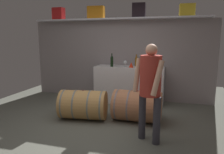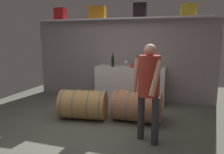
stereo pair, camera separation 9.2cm
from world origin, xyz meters
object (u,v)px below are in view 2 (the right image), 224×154
(toolcase_black, at_px, (140,10))
(winemaker_pouring, at_px, (149,83))
(toolcase_orange, at_px, (97,13))
(wine_glass, at_px, (126,62))
(toolcase_yellow, at_px, (189,10))
(wine_bottle_amber, at_px, (137,61))
(wine_bottle_dark, at_px, (113,61))
(toolcase_red, at_px, (60,14))
(wine_barrel_near, at_px, (137,106))
(wine_barrel_far, at_px, (83,104))
(work_cabinet, at_px, (130,85))
(red_funnel, at_px, (132,65))

(toolcase_black, xyz_separation_m, winemaker_pouring, (0.54, -2.16, -1.32))
(toolcase_orange, bearing_deg, wine_glass, -17.27)
(toolcase_orange, distance_m, toolcase_yellow, 2.19)
(wine_bottle_amber, bearing_deg, wine_bottle_dark, -153.38)
(toolcase_red, bearing_deg, wine_glass, -2.09)
(toolcase_orange, distance_m, wine_glass, 1.49)
(toolcase_yellow, relative_size, wine_barrel_near, 0.37)
(toolcase_black, height_order, wine_glass, toolcase_black)
(toolcase_yellow, bearing_deg, wine_glass, -174.88)
(toolcase_red, relative_size, winemaker_pouring, 0.21)
(toolcase_black, xyz_separation_m, wine_barrel_far, (-0.81, -1.56, -1.95))
(wine_bottle_amber, bearing_deg, wine_barrel_near, -78.85)
(toolcase_red, distance_m, winemaker_pouring, 3.71)
(toolcase_black, bearing_deg, toolcase_orange, 176.34)
(winemaker_pouring, bearing_deg, toolcase_red, -9.32)
(toolcase_yellow, bearing_deg, winemaker_pouring, -108.08)
(toolcase_red, distance_m, wine_bottle_amber, 2.45)
(winemaker_pouring, bearing_deg, work_cabinet, -40.77)
(work_cabinet, height_order, red_funnel, red_funnel)
(wine_bottle_dark, height_order, winemaker_pouring, winemaker_pouring)
(toolcase_red, distance_m, toolcase_orange, 1.07)
(toolcase_black, bearing_deg, toolcase_yellow, -3.66)
(toolcase_black, bearing_deg, wine_barrel_near, -84.19)
(work_cabinet, relative_size, wine_bottle_dark, 5.22)
(work_cabinet, height_order, wine_barrel_near, work_cabinet)
(toolcase_yellow, height_order, wine_barrel_far, toolcase_yellow)
(wine_bottle_dark, relative_size, wine_barrel_far, 0.33)
(toolcase_orange, xyz_separation_m, toolcase_yellow, (2.19, 0.00, -0.02))
(toolcase_orange, xyz_separation_m, toolcase_black, (1.10, 0.00, 0.01))
(toolcase_orange, distance_m, wine_bottle_amber, 1.61)
(toolcase_yellow, xyz_separation_m, wine_barrel_near, (-0.86, -1.39, -1.91))
(wine_bottle_amber, distance_m, winemaker_pouring, 2.19)
(toolcase_black, xyz_separation_m, toolcase_yellow, (1.09, 0.00, -0.03))
(toolcase_black, bearing_deg, wine_glass, -145.94)
(red_funnel, bearing_deg, work_cabinet, 115.39)
(wine_bottle_amber, xyz_separation_m, wine_bottle_dark, (-0.55, -0.28, 0.01))
(wine_barrel_far, bearing_deg, toolcase_black, 54.32)
(toolcase_orange, distance_m, wine_bottle_dark, 1.33)
(work_cabinet, relative_size, wine_barrel_near, 1.85)
(toolcase_orange, height_order, winemaker_pouring, toolcase_orange)
(toolcase_yellow, height_order, wine_bottle_amber, toolcase_yellow)
(toolcase_black, height_order, wine_bottle_amber, toolcase_black)
(wine_bottle_dark, bearing_deg, toolcase_black, 28.64)
(toolcase_yellow, bearing_deg, work_cabinet, -175.65)
(toolcase_red, bearing_deg, work_cabinet, -0.84)
(work_cabinet, relative_size, wine_glass, 11.17)
(toolcase_black, height_order, work_cabinet, toolcase_black)
(toolcase_black, xyz_separation_m, work_cabinet, (-0.18, -0.18, -1.79))
(work_cabinet, height_order, wine_bottle_amber, wine_bottle_amber)
(toolcase_orange, distance_m, wine_barrel_far, 2.51)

